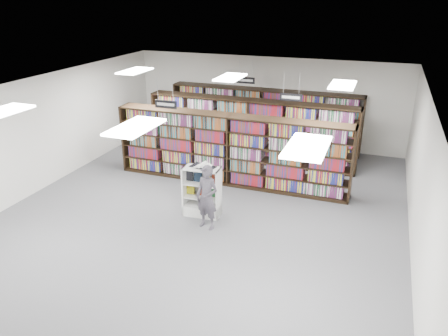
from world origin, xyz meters
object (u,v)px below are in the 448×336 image
(shopper, at_px, (207,197))
(endcap_display, at_px, (202,198))
(open_book, at_px, (203,166))
(bookshelf_row_near, at_px, (230,150))

(shopper, bearing_deg, endcap_display, 135.59)
(open_book, bearing_deg, endcap_display, -90.14)
(endcap_display, relative_size, open_book, 1.93)
(bookshelf_row_near, distance_m, open_book, 2.10)
(endcap_display, xyz_separation_m, open_book, (0.01, 0.03, 0.88))
(bookshelf_row_near, height_order, endcap_display, bookshelf_row_near)
(endcap_display, distance_m, open_book, 0.88)
(open_book, bearing_deg, shopper, -48.42)
(bookshelf_row_near, height_order, shopper, bookshelf_row_near)
(bookshelf_row_near, bearing_deg, open_book, -89.77)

